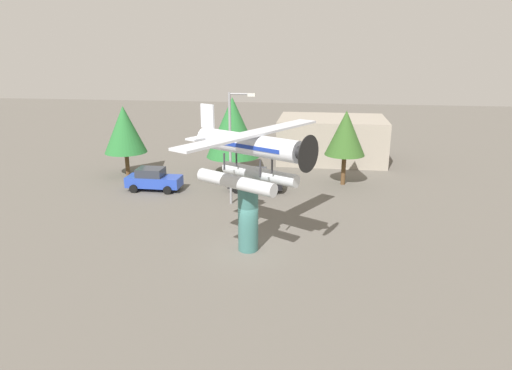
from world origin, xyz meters
The scene contains 10 objects.
ground_plane centered at (0.00, 0.00, 0.00)m, with size 140.00×140.00×0.00m, color #605B54.
display_pedestal centered at (0.00, 0.00, 1.89)m, with size 1.10×1.10×3.77m, color #386B66.
floatplane_monument centered at (0.11, -0.06, 5.44)m, with size 7.07×9.58×4.00m.
car_near_blue centered at (-9.06, 9.80, 0.88)m, with size 4.20×2.02×1.76m.
car_mid_black centered at (-1.17, 10.77, 0.88)m, with size 4.20×2.02×1.76m.
streetlight_primary centered at (-2.25, 7.50, 4.56)m, with size 1.84×0.28×7.84m.
storefront_building centered at (4.77, 22.00, 2.09)m, with size 10.21×7.39×4.17m, color #9E9384.
tree_west centered at (-12.85, 13.66, 4.02)m, with size 3.59×3.59×6.03m.
tree_east centered at (-3.77, 15.15, 4.18)m, with size 4.59×4.59×6.74m.
tree_center_back centered at (5.65, 13.48, 4.22)m, with size 3.19×3.19×6.02m.
Camera 1 is at (3.70, -22.71, 10.68)m, focal length 31.92 mm.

